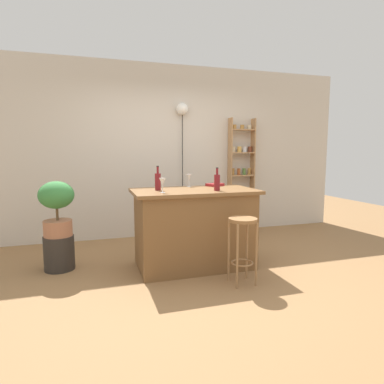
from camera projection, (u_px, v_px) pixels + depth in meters
ground at (202, 274)px, 3.76m from camera, size 12.00×12.00×0.00m
back_wall at (164, 151)px, 5.43m from camera, size 6.40×0.10×2.80m
kitchen_counter at (194, 228)px, 3.98m from camera, size 1.47×0.81×0.95m
bar_stool at (243, 236)px, 3.45m from camera, size 0.30×0.30×0.71m
spice_shelf at (241, 174)px, 5.73m from camera, size 0.45×0.17×1.97m
plant_stool at (59, 253)px, 3.90m from camera, size 0.35×0.35×0.41m
potted_plant at (57, 205)px, 3.82m from camera, size 0.40×0.36×0.65m
bottle_vinegar at (217, 182)px, 3.80m from camera, size 0.07×0.07×0.27m
bottle_sauce_amber at (158, 181)px, 3.84m from camera, size 0.07×0.07×0.29m
wine_glass_left at (189, 178)px, 4.23m from camera, size 0.07×0.07×0.16m
wine_glass_center at (162, 182)px, 3.61m from camera, size 0.07×0.07×0.16m
cookbook at (215, 185)px, 4.32m from camera, size 0.25×0.22×0.03m
pendant_globe_light at (182, 111)px, 5.33m from camera, size 0.20×0.20×2.19m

